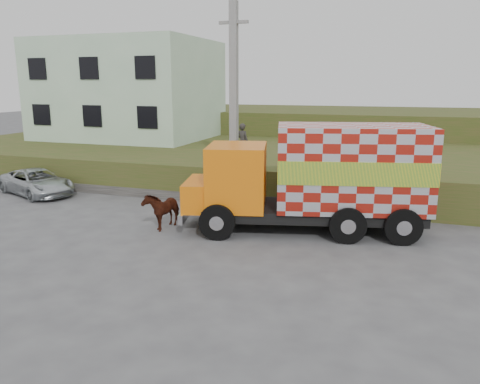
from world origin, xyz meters
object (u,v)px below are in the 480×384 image
(cow, at_px, (162,209))
(cargo_truck, at_px, (318,177))
(utility_pole, at_px, (234,104))
(pedestrian, at_px, (243,142))
(suv, at_px, (37,182))

(cow, bearing_deg, cargo_truck, 20.65)
(utility_pole, relative_size, pedestrian, 4.85)
(cow, bearing_deg, pedestrian, 87.19)
(pedestrian, bearing_deg, cow, 101.14)
(pedestrian, bearing_deg, cargo_truck, 151.94)
(utility_pole, bearing_deg, suv, -169.64)
(cargo_truck, height_order, suv, cargo_truck)
(utility_pole, xyz_separation_m, suv, (-8.82, -1.61, -3.51))
(cargo_truck, distance_m, cow, 5.43)
(cow, bearing_deg, utility_pole, 80.50)
(utility_pole, height_order, cow, utility_pole)
(cargo_truck, height_order, pedestrian, cargo_truck)
(utility_pole, bearing_deg, cargo_truck, -35.46)
(cow, relative_size, pedestrian, 0.93)
(cow, distance_m, pedestrian, 6.30)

